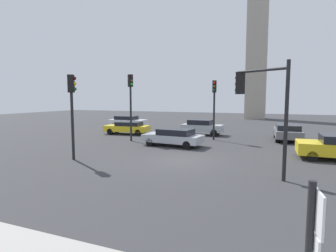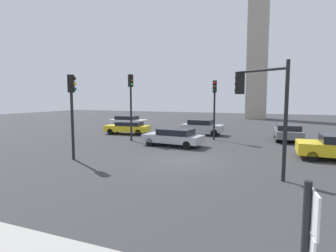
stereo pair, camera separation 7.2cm
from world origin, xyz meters
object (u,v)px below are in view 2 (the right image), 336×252
traffic_light_1 (131,95)px  car_1 (288,132)px  traffic_light_0 (261,98)px  car_2 (202,127)px  car_0 (128,121)px  car_4 (174,137)px  traffic_light_2 (214,99)px  car_5 (128,127)px  direction_sign (307,249)px  traffic_light_3 (72,101)px

traffic_light_1 → car_1: (12.09, 5.09, -3.06)m
traffic_light_0 → car_2: size_ratio=1.28×
car_0 → car_4: 14.16m
traffic_light_2 → car_2: 4.31m
traffic_light_2 → car_4: bearing=-34.4°
car_1 → car_0: bearing=73.7°
car_0 → car_5: size_ratio=1.01×
traffic_light_2 → car_1: 6.76m
car_2 → traffic_light_2: bearing=-55.6°
car_4 → car_5: size_ratio=1.02×
direction_sign → traffic_light_3: traffic_light_3 is taller
traffic_light_3 → car_2: size_ratio=1.21×
car_4 → traffic_light_2: bearing=-113.3°
traffic_light_0 → traffic_light_2: (-4.30, 9.78, -0.06)m
traffic_light_2 → car_4: size_ratio=1.11×
car_4 → traffic_light_1: bearing=-7.6°
car_5 → direction_sign: bearing=119.2°
traffic_light_0 → car_0: (-16.30, 15.93, -2.84)m
car_4 → traffic_light_3: bearing=64.5°
car_2 → car_5: 7.29m
car_0 → car_1: bearing=-14.9°
car_1 → traffic_light_0: bearing=169.4°
traffic_light_2 → car_5: (-8.74, 0.56, -2.84)m
car_0 → car_4: bearing=-47.5°
traffic_light_1 → car_4: size_ratio=1.20×
car_0 → direction_sign: bearing=-56.9°
direction_sign → traffic_light_1: 19.88m
traffic_light_0 → traffic_light_1: bearing=-3.8°
traffic_light_3 → traffic_light_0: bearing=-22.3°
traffic_light_0 → traffic_light_1: 12.49m
traffic_light_1 → car_4: bearing=16.5°
traffic_light_1 → car_5: size_ratio=1.22×
traffic_light_1 → car_2: 7.98m
traffic_light_1 → traffic_light_3: size_ratio=1.12×
traffic_light_2 → car_0: traffic_light_2 is taller
car_0 → car_1: (17.84, -4.15, 0.01)m
car_1 → car_2: car_2 is taller
car_0 → car_5: car_0 is taller
traffic_light_0 → car_4: (-6.43, 5.78, -2.88)m
traffic_light_2 → car_1: size_ratio=1.12×
car_0 → car_5: (3.26, -5.59, -0.06)m
traffic_light_1 → traffic_light_3: 7.36m
traffic_light_0 → car_5: (-13.04, 10.34, -2.90)m
car_0 → car_5: 6.47m
car_0 → car_2: (10.20, -3.35, 0.05)m
traffic_light_0 → traffic_light_3: bearing=32.2°
direction_sign → car_2: direction_sign is taller
traffic_light_0 → car_0: size_ratio=1.14×
traffic_light_2 → traffic_light_3: traffic_light_2 is taller
traffic_light_0 → traffic_light_1: traffic_light_1 is taller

